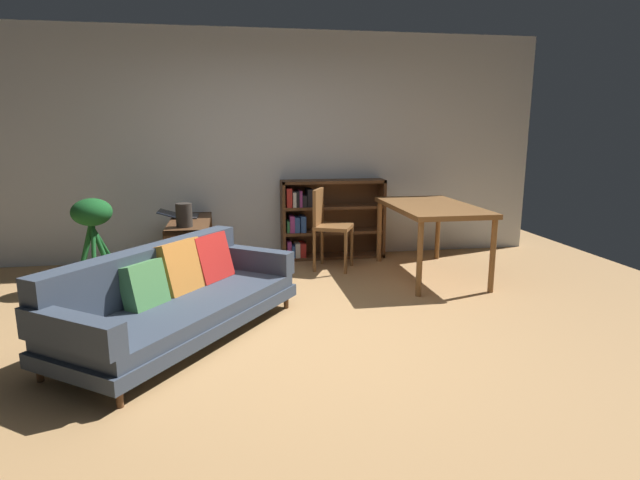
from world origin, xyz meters
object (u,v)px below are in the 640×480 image
Objects in this scene: open_laptop at (181,215)px; bookshelf at (325,219)px; desk_speaker at (184,215)px; dining_table at (431,212)px; potted_floor_plant at (93,233)px; dining_chair_near at (328,223)px; media_console at (191,248)px; fabric_couch at (174,296)px.

bookshelf is (1.70, 0.31, -0.14)m from open_laptop.
desk_speaker reaches higher than dining_table.
potted_floor_plant is 0.99× the size of dining_chair_near.
dining_table is at bearing -2.58° from potted_floor_plant.
bookshelf reaches higher than media_console.
fabric_couch reaches higher than open_laptop.
bookshelf is at bearing 133.93° from dining_table.
potted_floor_plant reaches higher than media_console.
open_laptop is (-0.11, 0.26, 0.33)m from media_console.
potted_floor_plant is at bearing -172.76° from dining_chair_near.
fabric_couch is 2.79m from bookshelf.
media_console is 2.68× the size of open_laptop.
potted_floor_plant is at bearing -145.95° from open_laptop.
fabric_couch reaches higher than media_console.
desk_speaker is 2.58m from dining_table.
dining_table is (2.56, 1.29, 0.38)m from fabric_couch.
media_console is 4.92× the size of desk_speaker.
bookshelf is (2.49, 0.85, -0.07)m from potted_floor_plant.
dining_chair_near reaches higher than fabric_couch.
open_laptop is at bearing 165.37° from dining_table.
dining_table reaches higher than media_console.
media_console is 0.80× the size of dining_table.
bookshelf is at bearing 19.85° from media_console.
dining_table is 1.61× the size of dining_chair_near.
dining_chair_near is (-1.04, 0.46, -0.18)m from dining_table.
potted_floor_plant is 0.62× the size of dining_table.
bookshelf reaches higher than desk_speaker.
open_laptop is at bearing 171.90° from dining_chair_near.
desk_speaker is 1.86m from bookshelf.
open_laptop is 0.30× the size of dining_table.
open_laptop is at bearing -169.62° from bookshelf.
media_console is 1.29× the size of potted_floor_plant.
media_console is at bearing 170.32° from dining_table.
potted_floor_plant is (-0.89, 0.07, -0.17)m from desk_speaker.
dining_chair_near reaches higher than open_laptop.
open_laptop is 0.48× the size of potted_floor_plant.
dining_chair_near reaches higher than desk_speaker.
media_console is 0.55m from desk_speaker.
bookshelf is (1.61, 0.92, -0.24)m from desk_speaker.
bookshelf reaches higher than potted_floor_plant.
bookshelf is at bearing 55.32° from fabric_couch.
fabric_couch is 1.72m from media_console.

